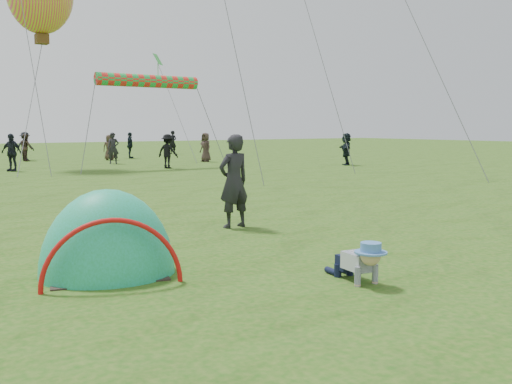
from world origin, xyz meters
TOP-DOWN VIEW (x-y plane):
  - ground at (0.00, 0.00)m, footprint 140.00×140.00m
  - crawling_toddler at (-0.21, -0.67)m, footprint 0.65×0.85m
  - popup_tent at (-2.89, 1.66)m, footprint 2.25×2.01m
  - standing_adult at (0.64, 3.88)m, footprint 0.74×0.51m
  - crowd_person_0 at (5.90, 25.01)m, footprint 0.73×0.58m
  - crowd_person_2 at (8.82, 29.73)m, footprint 0.74×1.09m
  - crowd_person_3 at (6.93, 20.12)m, footprint 1.12×1.28m
  - crowd_person_4 at (6.97, 28.59)m, footprint 0.93×0.84m
  - crowd_person_5 at (16.01, 16.78)m, footprint 1.32×1.64m
  - crowd_person_6 at (13.84, 33.63)m, footprint 0.70×0.78m
  - crowd_person_9 at (2.68, 31.81)m, footprint 1.29×0.99m
  - crowd_person_10 at (11.16, 23.76)m, footprint 0.67×0.92m
  - crowd_person_13 at (2.43, 30.43)m, footprint 0.74×0.89m
  - crowd_person_14 at (0.02, 22.56)m, footprint 1.02×1.07m
  - rainbow_tube_kite at (6.31, 20.95)m, footprint 5.35×0.64m
  - diamond_kite_9 at (9.98, 27.68)m, footprint 0.87×0.87m

SIDE VIEW (x-z plane):
  - ground at x=0.00m, z-range 0.00..0.00m
  - popup_tent at x=-2.89m, z-range -1.23..1.23m
  - crawling_toddler at x=-0.21m, z-range 0.00..0.60m
  - crowd_person_4 at x=6.97m, z-range 0.00..1.59m
  - crowd_person_13 at x=2.43m, z-range 0.00..1.66m
  - crowd_person_3 at x=6.93m, z-range 0.00..1.72m
  - crowd_person_2 at x=8.82m, z-range 0.00..1.72m
  - crowd_person_10 at x=11.16m, z-range 0.00..1.73m
  - crowd_person_5 at x=16.01m, z-range 0.00..1.75m
  - crowd_person_9 at x=2.68m, z-range 0.00..1.76m
  - crowd_person_0 at x=5.90m, z-range 0.00..1.77m
  - crowd_person_14 at x=0.02m, z-range 0.00..1.78m
  - crowd_person_6 at x=13.84m, z-range 0.00..1.79m
  - standing_adult at x=0.64m, z-range 0.00..1.95m
  - rainbow_tube_kite at x=6.31m, z-range 4.06..4.70m
  - diamond_kite_9 at x=9.98m, z-range 5.97..6.68m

